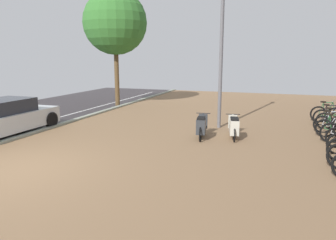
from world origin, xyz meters
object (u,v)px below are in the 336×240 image
(scooter_near, at_px, (234,127))
(street_tree, at_px, (115,23))
(bicycle_rack_06, at_px, (334,129))
(bicycle_rack_07, at_px, (332,125))
(scooter_mid, at_px, (202,127))
(bicycle_rack_08, at_px, (332,121))
(bicycle_rack_10, at_px, (327,115))
(bicycle_rack_09, at_px, (330,118))
(lamp_post, at_px, (222,36))
(parked_car_near, at_px, (3,118))

(scooter_near, bearing_deg, street_tree, 143.85)
(bicycle_rack_06, relative_size, bicycle_rack_07, 0.94)
(scooter_mid, bearing_deg, scooter_near, 18.45)
(bicycle_rack_08, height_order, bicycle_rack_10, bicycle_rack_10)
(bicycle_rack_09, distance_m, lamp_post, 5.65)
(lamp_post, bearing_deg, parked_car_near, -152.25)
(bicycle_rack_10, distance_m, lamp_post, 5.87)
(bicycle_rack_06, relative_size, lamp_post, 0.18)
(bicycle_rack_06, bearing_deg, bicycle_rack_08, 84.27)
(bicycle_rack_07, height_order, scooter_near, bicycle_rack_07)
(bicycle_rack_09, distance_m, street_tree, 11.96)
(bicycle_rack_07, distance_m, parked_car_near, 12.11)
(bicycle_rack_09, relative_size, scooter_near, 0.74)
(bicycle_rack_09, xyz_separation_m, bicycle_rack_10, (-0.05, 0.72, 0.01))
(bicycle_rack_09, height_order, scooter_mid, bicycle_rack_09)
(bicycle_rack_07, xyz_separation_m, bicycle_rack_08, (0.12, 0.72, -0.00))
(bicycle_rack_07, xyz_separation_m, street_tree, (-10.83, 3.55, 4.34))
(bicycle_rack_07, distance_m, bicycle_rack_08, 0.73)
(bicycle_rack_08, xyz_separation_m, lamp_post, (-4.25, -1.08, 3.27))
(bicycle_rack_06, height_order, street_tree, street_tree)
(bicycle_rack_09, xyz_separation_m, lamp_post, (-4.25, -1.79, 3.26))
(bicycle_rack_08, distance_m, bicycle_rack_09, 0.72)
(bicycle_rack_08, bearing_deg, parked_car_near, -156.96)
(bicycle_rack_08, relative_size, lamp_post, 0.18)
(bicycle_rack_10, xyz_separation_m, parked_car_near, (-11.44, -6.32, 0.27))
(bicycle_rack_07, xyz_separation_m, bicycle_rack_10, (0.07, 2.15, 0.02))
(bicycle_rack_07, distance_m, lamp_post, 5.28)
(lamp_post, bearing_deg, street_tree, 149.69)
(bicycle_rack_08, height_order, bicycle_rack_09, bicycle_rack_09)
(bicycle_rack_06, xyz_separation_m, bicycle_rack_08, (0.14, 1.43, 0.00))
(bicycle_rack_07, relative_size, parked_car_near, 0.31)
(bicycle_rack_06, xyz_separation_m, lamp_post, (-4.11, 0.35, 3.27))
(lamp_post, bearing_deg, bicycle_rack_06, -4.92)
(bicycle_rack_06, xyz_separation_m, parked_car_near, (-11.34, -3.45, 0.29))
(bicycle_rack_06, xyz_separation_m, scooter_mid, (-4.37, -1.57, 0.09))
(bicycle_rack_10, bearing_deg, street_tree, 172.66)
(bicycle_rack_10, relative_size, scooter_mid, 0.79)
(bicycle_rack_09, height_order, parked_car_near, parked_car_near)
(bicycle_rack_06, height_order, parked_car_near, parked_car_near)
(bicycle_rack_09, xyz_separation_m, scooter_near, (-3.44, -3.36, 0.06))
(bicycle_rack_06, distance_m, lamp_post, 5.26)
(bicycle_rack_06, xyz_separation_m, bicycle_rack_09, (0.14, 2.15, 0.02))
(parked_car_near, xyz_separation_m, lamp_post, (7.23, 3.81, 2.98))
(bicycle_rack_07, relative_size, scooter_near, 0.72)
(street_tree, bearing_deg, scooter_mid, -42.21)
(bicycle_rack_10, distance_m, scooter_near, 5.30)
(bicycle_rack_06, xyz_separation_m, bicycle_rack_10, (0.09, 2.86, 0.02))
(bicycle_rack_07, relative_size, bicycle_rack_09, 0.96)
(bicycle_rack_06, relative_size, parked_car_near, 0.29)
(lamp_post, relative_size, street_tree, 1.01)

